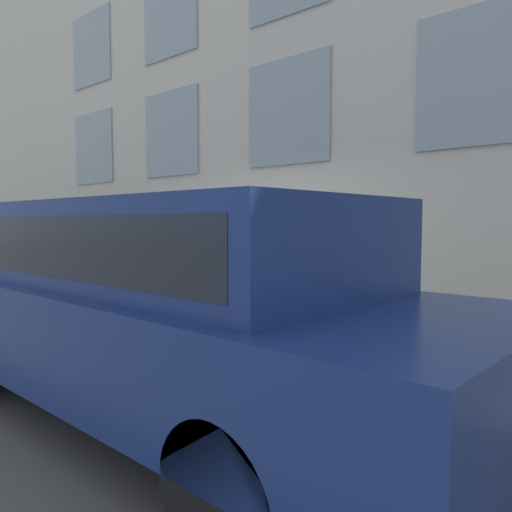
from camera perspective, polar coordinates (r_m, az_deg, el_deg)
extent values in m
plane|color=#514F4C|center=(6.03, -10.39, -10.93)|extent=(80.00, 80.00, 0.00)
cube|color=gray|center=(6.74, -2.57, -8.60)|extent=(2.28, 60.00, 0.15)
cube|color=#8C9EA8|center=(6.29, 24.43, 18.37)|extent=(0.03, 1.50, 1.54)
cube|color=#8C9EA8|center=(7.59, 3.60, 16.17)|extent=(0.03, 1.50, 1.54)
cube|color=#8C9EA8|center=(9.51, -9.70, 13.63)|extent=(0.03, 1.50, 1.54)
cube|color=#8C9EA8|center=(11.75, -18.08, 11.64)|extent=(0.03, 1.50, 1.54)
cube|color=#8C9EA8|center=(10.08, -9.86, 25.64)|extent=(0.03, 1.50, 1.54)
cube|color=#8C9EA8|center=(12.22, -18.31, 21.56)|extent=(0.03, 1.50, 1.54)
cylinder|color=gold|center=(5.84, -3.11, -9.61)|extent=(0.27, 0.27, 0.04)
cylinder|color=gold|center=(5.79, -3.12, -7.04)|extent=(0.20, 0.20, 0.57)
sphere|color=#A4891E|center=(5.74, -3.14, -4.23)|extent=(0.21, 0.21, 0.21)
cylinder|color=black|center=(5.73, -3.14, -3.60)|extent=(0.07, 0.07, 0.09)
cylinder|color=gold|center=(5.67, -2.05, -6.56)|extent=(0.09, 0.10, 0.09)
cylinder|color=gold|center=(5.88, -4.17, -6.18)|extent=(0.09, 0.10, 0.09)
cylinder|color=navy|center=(5.39, 2.97, -8.15)|extent=(0.08, 0.08, 0.52)
cylinder|color=navy|center=(5.47, 3.70, -7.96)|extent=(0.08, 0.08, 0.52)
cube|color=red|center=(5.35, 3.36, -3.25)|extent=(0.14, 0.10, 0.39)
cylinder|color=red|center=(5.27, 2.66, -3.25)|extent=(0.06, 0.06, 0.37)
cylinder|color=red|center=(5.43, 4.04, -3.05)|extent=(0.06, 0.06, 0.37)
sphere|color=beige|center=(5.32, 3.37, -0.22)|extent=(0.17, 0.17, 0.17)
cylinder|color=black|center=(5.85, -14.55, -7.90)|extent=(0.24, 0.71, 0.71)
cylinder|color=black|center=(2.44, -3.01, -25.29)|extent=(0.24, 0.71, 0.71)
cylinder|color=black|center=(3.66, 16.01, -15.19)|extent=(0.24, 0.71, 0.71)
cube|color=navy|center=(4.00, -11.44, -8.10)|extent=(1.86, 5.30, 0.72)
cube|color=navy|center=(3.81, -10.40, 1.46)|extent=(1.63, 3.29, 0.62)
cube|color=#1E232D|center=(3.81, -10.40, 1.46)|extent=(1.64, 3.03, 0.39)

